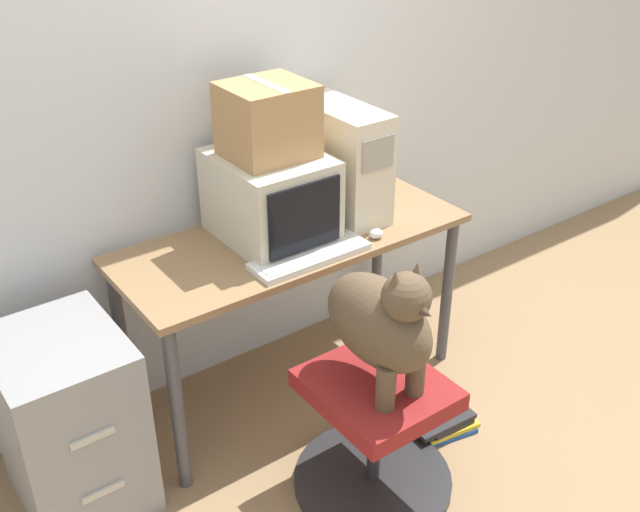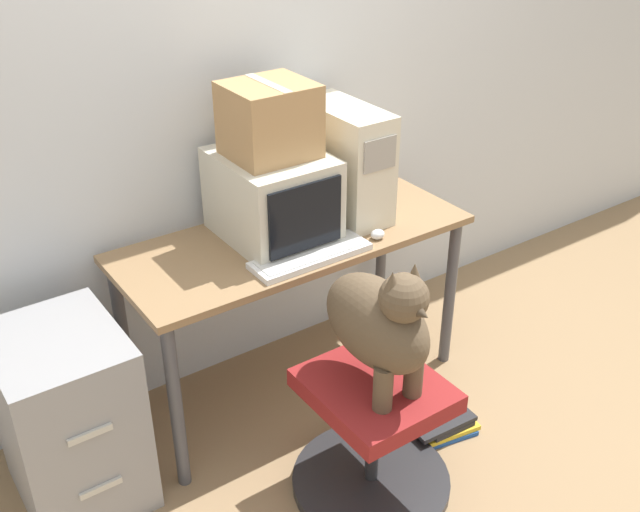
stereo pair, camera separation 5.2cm
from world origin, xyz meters
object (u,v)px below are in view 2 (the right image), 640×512
at_px(pc_tower, 344,161).
at_px(cardboard_box, 269,120).
at_px(office_chair, 373,437).
at_px(crt_monitor, 272,196).
at_px(keyboard, 311,256).
at_px(dog, 381,322).
at_px(filing_cabinet, 70,418).
at_px(book_stack_floor, 441,422).

bearing_deg(pc_tower, cardboard_box, -179.18).
bearing_deg(office_chair, pc_tower, 61.92).
xyz_separation_m(crt_monitor, pc_tower, (0.35, 0.01, 0.06)).
height_order(crt_monitor, keyboard, crt_monitor).
bearing_deg(keyboard, dog, -95.19).
xyz_separation_m(crt_monitor, keyboard, (0.01, -0.25, -0.16)).
bearing_deg(filing_cabinet, book_stack_floor, -21.99).
relative_size(pc_tower, filing_cabinet, 0.67).
xyz_separation_m(keyboard, filing_cabinet, (-0.95, 0.14, -0.43)).
relative_size(pc_tower, office_chair, 0.77).
height_order(keyboard, dog, dog).
height_order(keyboard, office_chair, keyboard).
distance_m(office_chair, dog, 0.52).
bearing_deg(office_chair, book_stack_floor, 9.19).
xyz_separation_m(crt_monitor, book_stack_floor, (0.39, -0.64, -0.89)).
height_order(dog, cardboard_box, cardboard_box).
bearing_deg(pc_tower, office_chair, -118.08).
relative_size(crt_monitor, office_chair, 0.79).
relative_size(crt_monitor, cardboard_box, 1.52).
bearing_deg(cardboard_box, dog, -92.53).
height_order(crt_monitor, office_chair, crt_monitor).
bearing_deg(keyboard, crt_monitor, 92.55).
height_order(dog, book_stack_floor, dog).
distance_m(keyboard, filing_cabinet, 1.05).
xyz_separation_m(dog, cardboard_box, (0.03, 0.73, 0.48)).
xyz_separation_m(crt_monitor, office_chair, (-0.03, -0.71, -0.69)).
bearing_deg(book_stack_floor, office_chair, -170.81).
height_order(crt_monitor, filing_cabinet, crt_monitor).
height_order(pc_tower, office_chair, pc_tower).
bearing_deg(keyboard, pc_tower, 36.98).
height_order(office_chair, book_stack_floor, office_chair).
distance_m(crt_monitor, book_stack_floor, 1.16).
bearing_deg(filing_cabinet, dog, -34.34).
relative_size(filing_cabinet, book_stack_floor, 2.24).
bearing_deg(office_chair, keyboard, 84.68).
relative_size(cardboard_box, book_stack_floor, 1.00).
bearing_deg(dog, office_chair, 90.00).
distance_m(office_chair, filing_cabinet, 1.09).
xyz_separation_m(office_chair, book_stack_floor, (0.42, 0.07, -0.20)).
height_order(crt_monitor, cardboard_box, cardboard_box).
bearing_deg(crt_monitor, cardboard_box, 90.00).
bearing_deg(keyboard, book_stack_floor, -45.89).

